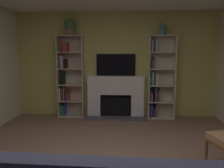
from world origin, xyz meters
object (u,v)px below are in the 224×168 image
object	(u,v)px
bookshelf_right	(158,80)
potted_plant	(70,26)
bookshelf_left	(68,76)
vase_with_flowers	(163,29)
tv	(116,65)
fireplace	(116,95)

from	to	relation	value
bookshelf_right	potted_plant	size ratio (longest dim) A/B	4.99
bookshelf_left	vase_with_flowers	distance (m)	2.52
tv	potted_plant	bearing A→B (deg)	-173.73
bookshelf_left	vase_with_flowers	size ratio (longest dim) A/B	4.49
potted_plant	vase_with_flowers	size ratio (longest dim) A/B	0.90
fireplace	bookshelf_right	size ratio (longest dim) A/B	0.75
vase_with_flowers	tv	bearing A→B (deg)	173.74
tv	bookshelf_right	distance (m)	1.08
fireplace	vase_with_flowers	bearing A→B (deg)	-1.91
potted_plant	vase_with_flowers	distance (m)	2.18
tv	bookshelf_left	distance (m)	1.20
fireplace	bookshelf_left	bearing A→B (deg)	-179.78
tv	potted_plant	world-z (taller)	potted_plant
bookshelf_left	vase_with_flowers	bearing A→B (deg)	-0.81
bookshelf_right	vase_with_flowers	distance (m)	1.20
fireplace	potted_plant	bearing A→B (deg)	-178.08
tv	vase_with_flowers	bearing A→B (deg)	-6.26
bookshelf_right	vase_with_flowers	world-z (taller)	vase_with_flowers
fireplace	potted_plant	xyz separation A→B (m)	(-1.09, -0.04, 1.67)
bookshelf_left	potted_plant	size ratio (longest dim) A/B	4.99
potted_plant	vase_with_flowers	world-z (taller)	vase_with_flowers
potted_plant	bookshelf_left	bearing A→B (deg)	155.94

